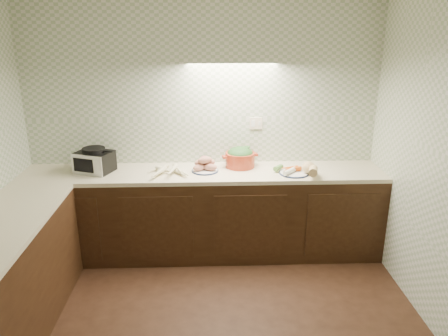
{
  "coord_description": "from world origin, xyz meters",
  "views": [
    {
      "loc": [
        0.05,
        -2.61,
        2.34
      ],
      "look_at": [
        0.2,
        1.25,
        1.02
      ],
      "focal_mm": 35.0,
      "sensor_mm": 36.0,
      "label": 1
    }
  ],
  "objects_px": {
    "parsnip_pile": "(165,170)",
    "sweet_potato_plate": "(205,166)",
    "dutch_oven": "(240,157)",
    "veg_plate": "(301,169)",
    "toaster_oven": "(94,161)",
    "onion_bowl": "(205,163)"
  },
  "relations": [
    {
      "from": "parsnip_pile",
      "to": "dutch_oven",
      "type": "relative_size",
      "value": 1.01
    },
    {
      "from": "parsnip_pile",
      "to": "sweet_potato_plate",
      "type": "xyz_separation_m",
      "value": [
        0.39,
        0.05,
        0.02
      ]
    },
    {
      "from": "parsnip_pile",
      "to": "dutch_oven",
      "type": "distance_m",
      "value": 0.77
    },
    {
      "from": "sweet_potato_plate",
      "to": "onion_bowl",
      "type": "relative_size",
      "value": 1.66
    },
    {
      "from": "veg_plate",
      "to": "sweet_potato_plate",
      "type": "bearing_deg",
      "value": 172.28
    },
    {
      "from": "toaster_oven",
      "to": "dutch_oven",
      "type": "xyz_separation_m",
      "value": [
        1.45,
        0.1,
        -0.01
      ]
    },
    {
      "from": "parsnip_pile",
      "to": "dutch_oven",
      "type": "xyz_separation_m",
      "value": [
        0.75,
        0.17,
        0.07
      ]
    },
    {
      "from": "dutch_oven",
      "to": "parsnip_pile",
      "type": "bearing_deg",
      "value": 179.35
    },
    {
      "from": "toaster_oven",
      "to": "parsnip_pile",
      "type": "bearing_deg",
      "value": 15.02
    },
    {
      "from": "toaster_oven",
      "to": "dutch_oven",
      "type": "height_order",
      "value": "toaster_oven"
    },
    {
      "from": "veg_plate",
      "to": "onion_bowl",
      "type": "bearing_deg",
      "value": 165.48
    },
    {
      "from": "sweet_potato_plate",
      "to": "dutch_oven",
      "type": "relative_size",
      "value": 0.71
    },
    {
      "from": "dutch_oven",
      "to": "veg_plate",
      "type": "xyz_separation_m",
      "value": [
        0.57,
        -0.25,
        -0.05
      ]
    },
    {
      "from": "toaster_oven",
      "to": "parsnip_pile",
      "type": "height_order",
      "value": "toaster_oven"
    },
    {
      "from": "parsnip_pile",
      "to": "sweet_potato_plate",
      "type": "distance_m",
      "value": 0.39
    },
    {
      "from": "sweet_potato_plate",
      "to": "veg_plate",
      "type": "height_order",
      "value": "sweet_potato_plate"
    },
    {
      "from": "parsnip_pile",
      "to": "dutch_oven",
      "type": "bearing_deg",
      "value": 12.8
    },
    {
      "from": "parsnip_pile",
      "to": "onion_bowl",
      "type": "distance_m",
      "value": 0.43
    },
    {
      "from": "toaster_oven",
      "to": "parsnip_pile",
      "type": "relative_size",
      "value": 1.1
    },
    {
      "from": "sweet_potato_plate",
      "to": "onion_bowl",
      "type": "distance_m",
      "value": 0.11
    },
    {
      "from": "onion_bowl",
      "to": "veg_plate",
      "type": "height_order",
      "value": "veg_plate"
    },
    {
      "from": "toaster_oven",
      "to": "sweet_potato_plate",
      "type": "relative_size",
      "value": 1.55
    }
  ]
}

